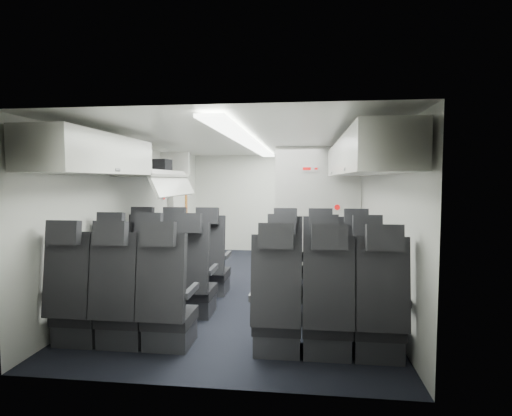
% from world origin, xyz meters
% --- Properties ---
extents(cabin_shell, '(3.41, 6.01, 2.16)m').
position_xyz_m(cabin_shell, '(0.00, 0.00, 1.12)').
color(cabin_shell, black).
rests_on(cabin_shell, ground).
extents(seat_row_front, '(3.33, 0.56, 1.24)m').
position_xyz_m(seat_row_front, '(-0.00, -0.53, 0.40)').
color(seat_row_front, black).
rests_on(seat_row_front, cabin_shell).
extents(seat_row_mid, '(3.33, 0.56, 1.24)m').
position_xyz_m(seat_row_mid, '(-0.00, -1.43, 0.40)').
color(seat_row_mid, black).
rests_on(seat_row_mid, cabin_shell).
extents(seat_row_rear, '(3.33, 0.56, 1.24)m').
position_xyz_m(seat_row_rear, '(-0.00, -2.33, 0.40)').
color(seat_row_rear, black).
rests_on(seat_row_rear, cabin_shell).
extents(overhead_bin_left_rear, '(0.53, 1.80, 0.40)m').
position_xyz_m(overhead_bin_left_rear, '(-1.40, -2.00, 1.86)').
color(overhead_bin_left_rear, silver).
rests_on(overhead_bin_left_rear, cabin_shell).
extents(overhead_bin_left_front_open, '(0.64, 1.70, 0.72)m').
position_xyz_m(overhead_bin_left_front_open, '(-1.44, -0.25, 1.74)').
color(overhead_bin_left_front_open, '#9E9E93').
rests_on(overhead_bin_left_front_open, cabin_shell).
extents(overhead_bin_right_rear, '(0.53, 1.80, 0.40)m').
position_xyz_m(overhead_bin_right_rear, '(1.40, -2.00, 1.86)').
color(overhead_bin_right_rear, silver).
rests_on(overhead_bin_right_rear, cabin_shell).
extents(overhead_bin_right_front, '(0.53, 1.70, 0.40)m').
position_xyz_m(overhead_bin_right_front, '(1.40, -0.25, 1.86)').
color(overhead_bin_right_front, silver).
rests_on(overhead_bin_right_front, cabin_shell).
extents(bulkhead_partition, '(1.40, 0.15, 2.13)m').
position_xyz_m(bulkhead_partition, '(0.98, 0.80, 1.08)').
color(bulkhead_partition, silver).
rests_on(bulkhead_partition, cabin_shell).
extents(galley_unit, '(0.85, 0.52, 1.90)m').
position_xyz_m(galley_unit, '(0.95, 2.72, 0.95)').
color(galley_unit, '#939399').
rests_on(galley_unit, cabin_shell).
extents(boarding_door, '(0.12, 1.27, 1.86)m').
position_xyz_m(boarding_door, '(-1.64, 1.55, 0.95)').
color(boarding_door, silver).
rests_on(boarding_door, cabin_shell).
extents(flight_attendant, '(0.57, 0.70, 1.66)m').
position_xyz_m(flight_attendant, '(0.42, 1.63, 0.83)').
color(flight_attendant, black).
rests_on(flight_attendant, ground).
extents(carry_on_bag, '(0.43, 0.31, 0.25)m').
position_xyz_m(carry_on_bag, '(-1.43, -0.17, 1.78)').
color(carry_on_bag, black).
rests_on(carry_on_bag, overhead_bin_left_front_open).
extents(papers, '(0.22, 0.03, 0.15)m').
position_xyz_m(papers, '(0.61, 1.58, 1.06)').
color(papers, white).
rests_on(papers, flight_attendant).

